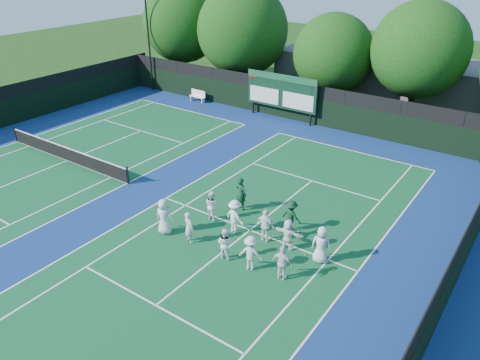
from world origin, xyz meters
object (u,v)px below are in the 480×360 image
Objects in this scene: tennis_net at (66,153)px; bench at (198,95)px; scoreboard at (281,92)px; coach_left at (241,194)px.

tennis_net reaches higher than bench.
tennis_net is (-6.99, -14.59, -1.70)m from scoreboard.
coach_left is at bearing -43.45° from bench.
scoreboard is at bearing -57.28° from coach_left.
coach_left is at bearing 6.42° from tennis_net.
scoreboard is 16.26m from tennis_net.
scoreboard is at bearing 1.49° from bench.
bench is (-8.19, -0.21, -1.66)m from scoreboard.
bench is at bearing -33.36° from coach_left.
tennis_net is 14.42m from bench.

